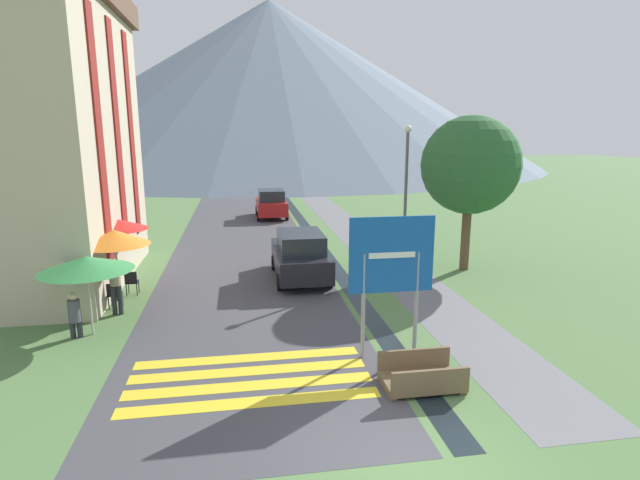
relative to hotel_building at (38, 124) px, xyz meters
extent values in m
plane|color=#517542|center=(9.40, 8.00, -5.73)|extent=(160.00, 160.00, 0.00)
cube|color=#424247|center=(6.90, 18.00, -5.73)|extent=(6.40, 60.00, 0.01)
cube|color=slate|center=(13.00, 18.00, -5.73)|extent=(2.20, 60.00, 0.01)
cube|color=black|center=(10.60, 18.00, -5.73)|extent=(0.60, 60.00, 0.00)
cube|color=yellow|center=(6.90, -9.66, -5.73)|extent=(5.44, 0.44, 0.01)
cube|color=yellow|center=(6.90, -8.96, -5.73)|extent=(5.44, 0.44, 0.01)
cube|color=yellow|center=(6.90, -8.26, -5.73)|extent=(5.44, 0.44, 0.01)
cube|color=yellow|center=(6.90, -7.56, -5.73)|extent=(5.44, 0.44, 0.01)
cone|color=slate|center=(12.34, 64.46, 7.02)|extent=(83.83, 83.83, 25.51)
cube|color=#BCAD93|center=(0.00, 0.00, -0.43)|extent=(5.12, 8.84, 10.60)
cube|color=maroon|center=(2.59, -2.43, -0.43)|extent=(0.06, 0.70, 7.95)
cube|color=maroon|center=(2.59, 0.00, -0.43)|extent=(0.06, 0.70, 7.95)
cube|color=maroon|center=(2.59, 2.43, -0.43)|extent=(0.06, 0.70, 7.95)
cylinder|color=gray|center=(9.67, -7.95, -4.41)|extent=(0.10, 0.10, 2.65)
cylinder|color=gray|center=(11.02, -7.95, -4.41)|extent=(0.10, 0.10, 2.65)
cube|color=#1451AD|center=(10.35, -7.97, -3.13)|extent=(2.09, 0.05, 1.86)
cube|color=white|center=(10.35, -8.00, -3.13)|extent=(1.15, 0.02, 0.14)
cube|color=brown|center=(10.60, -9.58, -5.59)|extent=(1.70, 1.10, 0.12)
cube|color=brown|center=(10.60, -10.09, -5.31)|extent=(1.70, 0.08, 0.45)
cube|color=brown|center=(10.60, -9.07, -5.31)|extent=(1.70, 0.08, 0.45)
cube|color=brown|center=(9.83, -9.58, -5.69)|extent=(0.16, 0.99, 0.08)
cube|color=brown|center=(11.37, -9.58, -5.69)|extent=(0.16, 0.99, 0.08)
cube|color=black|center=(9.00, -0.94, -5.01)|extent=(1.88, 4.31, 0.84)
cube|color=#23282D|center=(9.00, -1.15, -4.25)|extent=(1.60, 2.37, 0.68)
cylinder|color=black|center=(8.09, 0.40, -5.43)|extent=(0.18, 0.60, 0.60)
cylinder|color=black|center=(9.90, 0.40, -5.43)|extent=(0.18, 0.60, 0.60)
cylinder|color=black|center=(8.09, -2.27, -5.43)|extent=(0.18, 0.60, 0.60)
cylinder|color=black|center=(9.90, -2.27, -5.43)|extent=(0.18, 0.60, 0.60)
cube|color=#A31919|center=(8.83, 12.95, -5.01)|extent=(1.86, 3.80, 0.84)
cube|color=#23282D|center=(8.83, 12.76, -4.25)|extent=(1.58, 2.09, 0.68)
cylinder|color=black|center=(7.94, 14.13, -5.43)|extent=(0.18, 0.60, 0.60)
cylinder|color=black|center=(9.72, 14.13, -5.43)|extent=(0.18, 0.60, 0.60)
cylinder|color=black|center=(7.94, 11.77, -5.43)|extent=(0.18, 0.60, 0.60)
cylinder|color=black|center=(9.72, 11.77, -5.43)|extent=(0.18, 0.60, 0.60)
cube|color=black|center=(2.82, -3.26, -5.28)|extent=(0.40, 0.40, 0.04)
cube|color=black|center=(2.82, -3.44, -5.08)|extent=(0.40, 0.04, 0.40)
cylinder|color=black|center=(2.65, -3.09, -5.51)|extent=(0.03, 0.03, 0.45)
cylinder|color=black|center=(2.99, -3.09, -5.51)|extent=(0.03, 0.03, 0.45)
cylinder|color=black|center=(2.65, -3.43, -5.51)|extent=(0.03, 0.03, 0.45)
cylinder|color=black|center=(2.99, -3.43, -5.51)|extent=(0.03, 0.03, 0.45)
cube|color=black|center=(2.41, -1.90, -5.28)|extent=(0.40, 0.40, 0.04)
cube|color=black|center=(2.41, -2.08, -5.08)|extent=(0.40, 0.04, 0.40)
cylinder|color=black|center=(2.24, -1.73, -5.51)|extent=(0.03, 0.03, 0.45)
cylinder|color=black|center=(2.58, -1.73, -5.51)|extent=(0.03, 0.03, 0.45)
cylinder|color=black|center=(2.24, -2.07, -5.51)|extent=(0.03, 0.03, 0.45)
cylinder|color=black|center=(2.58, -2.07, -5.51)|extent=(0.03, 0.03, 0.45)
cube|color=black|center=(3.08, -1.96, -5.28)|extent=(0.40, 0.40, 0.04)
cube|color=black|center=(3.08, -2.14, -5.08)|extent=(0.40, 0.04, 0.40)
cylinder|color=black|center=(2.91, -1.79, -5.51)|extent=(0.03, 0.03, 0.45)
cylinder|color=black|center=(3.25, -1.79, -5.51)|extent=(0.03, 0.03, 0.45)
cylinder|color=black|center=(2.91, -2.13, -5.51)|extent=(0.03, 0.03, 0.45)
cylinder|color=black|center=(3.25, -2.13, -5.51)|extent=(0.03, 0.03, 0.45)
cylinder|color=#B7B2A8|center=(2.68, -5.36, -4.67)|extent=(0.06, 0.06, 2.12)
cone|color=#338442|center=(2.68, -5.36, -3.71)|extent=(2.45, 2.45, 0.39)
cylinder|color=#B7B2A8|center=(2.93, -3.16, -4.55)|extent=(0.06, 0.06, 2.37)
cone|color=orange|center=(2.93, -3.16, -3.47)|extent=(2.13, 2.13, 0.47)
cylinder|color=#B7B2A8|center=(2.50, -0.93, -4.54)|extent=(0.06, 0.06, 2.39)
cone|color=red|center=(2.50, -0.93, -3.44)|extent=(2.17, 2.17, 0.37)
cylinder|color=#282833|center=(2.22, -5.53, -5.50)|extent=(0.14, 0.14, 0.46)
cylinder|color=#282833|center=(2.40, -5.53, -5.50)|extent=(0.14, 0.14, 0.46)
cylinder|color=#4C4C56|center=(2.31, -5.53, -4.97)|extent=(0.32, 0.32, 0.61)
sphere|color=beige|center=(2.31, -5.53, -4.56)|extent=(0.22, 0.22, 0.22)
cylinder|color=#282833|center=(2.93, -3.86, -5.27)|extent=(0.14, 0.14, 0.93)
cylinder|color=#282833|center=(3.11, -3.86, -5.27)|extent=(0.14, 0.14, 0.93)
cylinder|color=gray|center=(3.02, -3.86, -4.51)|extent=(0.32, 0.32, 0.58)
sphere|color=#9E755B|center=(3.02, -3.86, -4.12)|extent=(0.22, 0.22, 0.22)
cylinder|color=#282833|center=(2.50, -2.52, -5.50)|extent=(0.14, 0.14, 0.46)
cylinder|color=#282833|center=(2.68, -2.52, -5.50)|extent=(0.14, 0.14, 0.46)
cylinder|color=maroon|center=(2.59, -2.52, -4.98)|extent=(0.32, 0.32, 0.58)
sphere|color=tan|center=(2.59, -2.52, -4.59)|extent=(0.22, 0.22, 0.22)
cylinder|color=#515156|center=(13.27, -0.35, -3.01)|extent=(0.12, 0.12, 5.45)
sphere|color=silver|center=(13.27, -0.35, -0.16)|extent=(0.28, 0.28, 0.28)
cylinder|color=brown|center=(15.70, -0.76, -4.44)|extent=(0.36, 0.36, 2.58)
sphere|color=#285B2D|center=(15.70, -0.76, -1.53)|extent=(3.82, 3.82, 3.82)
camera|label=1|loc=(6.79, -19.10, -0.25)|focal=28.00mm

